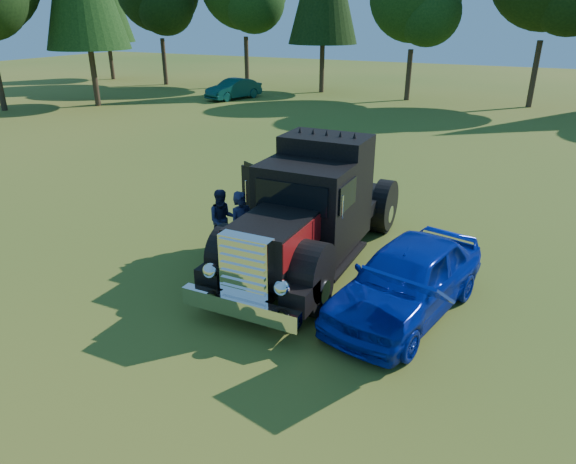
# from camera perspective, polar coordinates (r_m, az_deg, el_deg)

# --- Properties ---
(ground) EXTENTS (120.00, 120.00, 0.00)m
(ground) POSITION_cam_1_polar(r_m,az_deg,el_deg) (10.82, -4.40, -8.61)
(ground) COLOR #33591A
(ground) RESTS_ON ground
(diamond_t_truck) EXTENTS (3.25, 7.16, 3.00)m
(diamond_t_truck) POSITION_cam_1_polar(r_m,az_deg,el_deg) (12.19, 2.52, 1.95)
(diamond_t_truck) COLOR black
(diamond_t_truck) RESTS_ON ground
(hotrod_coupe) EXTENTS (2.73, 4.75, 1.89)m
(hotrod_coupe) POSITION_cam_1_polar(r_m,az_deg,el_deg) (10.60, 13.06, -5.13)
(hotrod_coupe) COLOR #0845BE
(hotrod_coupe) RESTS_ON ground
(spectator_near) EXTENTS (0.69, 0.81, 1.89)m
(spectator_near) POSITION_cam_1_polar(r_m,az_deg,el_deg) (12.23, -5.06, 0.26)
(spectator_near) COLOR #1A293D
(spectator_near) RESTS_ON ground
(spectator_far) EXTENTS (0.99, 0.98, 1.61)m
(spectator_far) POSITION_cam_1_polar(r_m,az_deg,el_deg) (13.24, -7.23, 1.34)
(spectator_far) COLOR #1E1E47
(spectator_far) RESTS_ON ground
(distant_teal_car) EXTENTS (2.69, 4.53, 1.41)m
(distant_teal_car) POSITION_cam_1_polar(r_m,az_deg,el_deg) (38.41, -6.06, 15.53)
(distant_teal_car) COLOR #092C3B
(distant_teal_car) RESTS_ON ground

